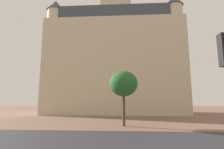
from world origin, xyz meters
name	(u,v)px	position (x,y,z in m)	size (l,w,h in m)	color
ground_plane	(116,136)	(0.00, 10.00, 0.00)	(120.00, 120.00, 0.00)	brown
street_asphalt_strip	(114,145)	(0.00, 7.51, 0.00)	(120.00, 8.74, 0.00)	#2D2D33
landmark_building	(115,57)	(-0.93, 30.47, 11.10)	(25.00, 11.51, 36.95)	beige
tree_curb_far	(124,84)	(0.62, 14.49, 4.10)	(2.83, 2.83, 5.41)	#4C3823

